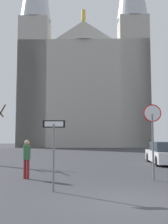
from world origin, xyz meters
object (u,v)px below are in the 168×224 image
stop_sign (153,127)px  parked_car_near_white (165,153)px  pedestrian_walking (27,155)px  cathedral (84,75)px  one_way_arrow_sign (54,145)px

stop_sign → parked_car_near_white: size_ratio=0.67×
parked_car_near_white → pedestrian_walking: size_ratio=2.82×
cathedral → one_way_arrow_sign: (-5.30, -37.51, -11.26)m
pedestrian_walking → cathedral: bearing=79.5°
stop_sign → one_way_arrow_sign: (-4.09, -1.68, -0.66)m
parked_car_near_white → cathedral: bearing=93.9°
cathedral → stop_sign: 37.38m
stop_sign → cathedral: bearing=88.1°
one_way_arrow_sign → pedestrian_walking: one_way_arrow_sign is taller
cathedral → pedestrian_walking: size_ratio=25.29×
parked_car_near_white → stop_sign: bearing=-117.2°
cathedral → pedestrian_walking: 37.23m
cathedral → one_way_arrow_sign: bearing=-98.0°
one_way_arrow_sign → pedestrian_walking: 3.06m
cathedral → parked_car_near_white: size_ratio=8.95×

